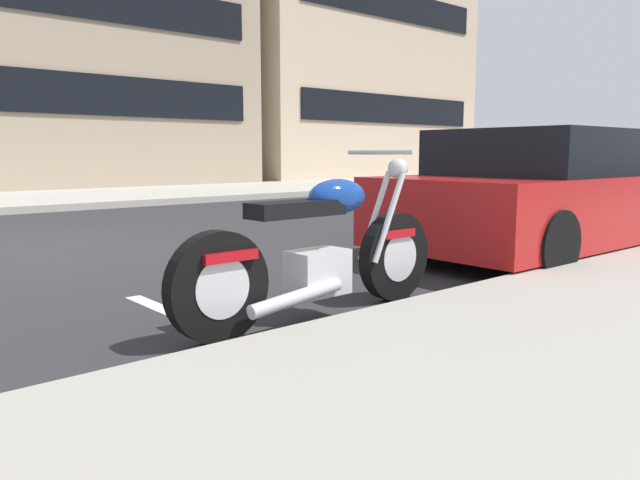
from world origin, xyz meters
The scene contains 8 objects.
ground_plane centered at (0.00, 0.00, 0.00)m, with size 260.00×260.00×0.00m, color #28282B.
sidewalk_far_curb centered at (12.00, 7.09, 0.07)m, with size 120.00×5.00×0.14m, color #ADA89E.
parking_stall_stripe centered at (0.00, -3.99, 0.00)m, with size 0.12×2.20×0.01m, color silver.
parked_motorcycle centered at (0.71, -4.29, 0.44)m, with size 2.23×0.62×1.13m.
parked_car_far_down_curb centered at (4.44, -3.84, 0.65)m, with size 4.16×1.99×1.35m.
car_opposite_curb centered at (19.74, 3.82, 0.69)m, with size 4.22×2.04×1.44m.
townhouse_corner_block centered at (5.31, 14.12, 6.06)m, with size 9.37×9.53×12.13m.
townhouse_behind_pole centered at (16.33, 15.30, 6.41)m, with size 11.07×11.88×12.81m.
Camera 1 is at (-1.90, -7.32, 1.10)m, focal length 34.09 mm.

